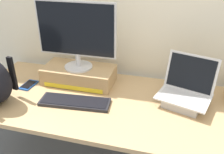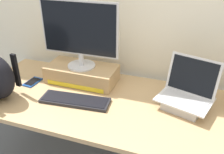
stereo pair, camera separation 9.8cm
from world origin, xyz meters
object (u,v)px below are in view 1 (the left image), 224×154
Objects in this scene: toner_box_yellow at (79,75)px; open_laptop at (184,96)px; cell_phone at (29,85)px; desktop_monitor at (76,34)px; plush_toy at (0,79)px; external_keyboard at (75,102)px.

open_laptop is at bearing -7.30° from toner_box_yellow.
open_laptop is 2.55× the size of cell_phone.
desktop_monitor is 0.52m from cell_phone.
toner_box_yellow is 6.38× the size of plush_toy.
desktop_monitor is 3.81× the size of cell_phone.
toner_box_yellow is at bearing 27.22° from cell_phone.
plush_toy is (-0.55, -0.18, -0.02)m from toner_box_yellow.
toner_box_yellow reaches higher than cell_phone.
open_laptop is at bearing -8.39° from desktop_monitor.
desktop_monitor reaches higher than external_keyboard.
external_keyboard is at bearing -75.61° from desktop_monitor.
external_keyboard is 0.43m from cell_phone.
cell_phone is (-1.08, -0.05, -0.06)m from open_laptop.
toner_box_yellow is 0.75m from open_laptop.
desktop_monitor is 0.66m from plush_toy.
open_laptop is 1.09m from cell_phone.
toner_box_yellow is at bearing -170.71° from open_laptop.
open_laptop is 0.70m from external_keyboard.
desktop_monitor reaches higher than cell_phone.
desktop_monitor is at bearing -170.62° from open_laptop.
plush_toy is at bearing -163.49° from desktop_monitor.
open_laptop is at bearing 6.41° from cell_phone.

